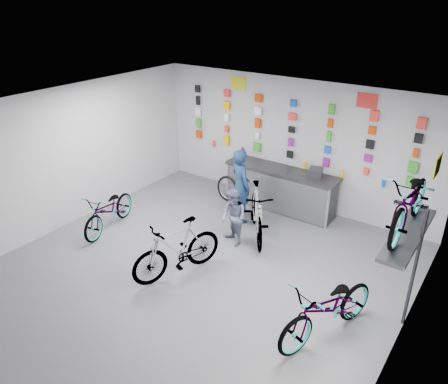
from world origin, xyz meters
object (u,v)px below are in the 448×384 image
Objects in this scene: bike_right at (328,309)px; clerk at (240,186)px; bike_center at (177,249)px; bike_service at (257,212)px; customer at (233,218)px; counter at (280,190)px; bike_left at (109,210)px.

bike_right is 1.14× the size of clerk.
bike_center is at bearing -159.20° from bike_right.
bike_service is 1.56× the size of customer.
bike_right is 1.03× the size of bike_service.
bike_center is at bearing -73.06° from customer.
counter is at bearing 147.36° from bike_right.
clerk is (-0.19, 2.38, 0.30)m from bike_center.
bike_service is 0.58m from customer.
bike_left is 0.91× the size of bike_service.
counter is 1.60× the size of clerk.
bike_center is (-0.27, -3.39, 0.05)m from counter.
bike_center is 0.96× the size of bike_service.
bike_right is (5.14, -0.36, 0.06)m from bike_left.
counter is 4.21m from bike_right.
clerk reaches higher than bike_left.
bike_left is (-2.55, -2.97, -0.04)m from counter.
counter is at bearing 105.29° from bike_center.
counter is 1.44× the size of bike_service.
bike_center is at bearing -140.20° from bike_service.
bike_left is 1.02× the size of clerk.
bike_right is 3.84m from clerk.
customer is at bearing 100.27° from bike_center.
bike_center reaches higher than bike_right.
bike_right is at bearing 21.18° from bike_center.
bike_left is 1.42× the size of customer.
clerk is 1.05m from customer.
customer is at bearing 171.54° from bike_right.
counter is 1.58× the size of bike_left.
bike_right is 2.96m from customer.
bike_center is at bearing -24.68° from bike_left.
clerk reaches higher than bike_center.
clerk is at bearing 141.65° from customer.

